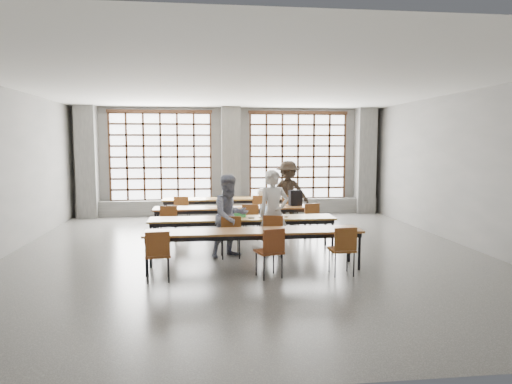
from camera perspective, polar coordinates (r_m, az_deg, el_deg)
floor at (r=9.87m, az=-1.19°, el=-7.53°), size 11.00×11.00×0.00m
ceiling at (r=9.67m, az=-1.24°, el=13.07°), size 11.00×11.00×0.00m
wall_back at (r=15.09m, az=-3.22°, el=3.87°), size 10.00×0.00×10.00m
wall_front at (r=4.19m, az=5.98°, el=-1.70°), size 10.00×0.00×10.00m
wall_right at (r=11.25m, az=25.07°, el=2.58°), size 0.00×11.00×11.00m
column_left at (r=15.21m, az=-20.36°, el=3.52°), size 0.60×0.55×3.50m
column_mid at (r=14.81m, az=-3.15°, el=3.83°), size 0.60×0.55×3.50m
column_right at (r=15.74m, az=13.46°, el=3.80°), size 0.60×0.55×3.50m
window_left at (r=15.04m, az=-11.81°, el=4.31°), size 3.32×0.12×3.00m
window_right at (r=15.31m, az=5.26°, el=4.44°), size 3.32×0.12×3.00m
sill_ledge at (r=15.02m, az=-3.14°, el=-1.89°), size 9.80×0.35×0.50m
desk_row_a at (r=13.42m, az=-3.10°, el=-1.05°), size 4.00×0.70×0.73m
desk_row_b at (r=11.58m, az=-2.81°, el=-2.18°), size 4.00×0.70×0.73m
desk_row_c at (r=9.88m, az=-1.68°, el=-3.59°), size 4.00×0.70×0.73m
desk_row_d at (r=8.45m, az=-0.25°, el=-5.22°), size 4.00×0.70×0.73m
chair_back_left at (r=12.80m, az=-9.23°, el=-2.04°), size 0.47×0.47×0.88m
chair_back_mid at (r=12.89m, az=0.54°, el=-1.91°), size 0.52×0.52×0.88m
chair_back_right at (r=13.02m, az=4.13°, el=-1.85°), size 0.43×0.43×0.88m
chair_mid_left at (r=10.98m, az=-10.90°, el=-3.40°), size 0.47×0.47×0.88m
chair_mid_centre at (r=11.01m, az=-0.61°, el=-3.27°), size 0.52×0.52×0.88m
chair_mid_right at (r=11.25m, az=6.71°, el=-3.11°), size 0.51×0.51×0.88m
chair_front_left at (r=9.26m, az=-3.18°, el=-5.05°), size 0.43×0.43×0.88m
chair_front_right at (r=9.36m, az=2.21°, el=-4.93°), size 0.51×0.52×0.88m
chair_near_left at (r=7.85m, az=-12.18°, el=-7.19°), size 0.46×0.46×0.88m
chair_near_mid at (r=7.90m, az=1.88°, el=-6.97°), size 0.52×0.52×0.88m
chair_near_right at (r=8.18m, az=10.84°, el=-6.63°), size 0.43×0.44×0.88m
student_male at (r=9.43m, az=2.22°, el=-2.66°), size 0.73×0.57×1.78m
student_female at (r=9.34m, az=-3.25°, el=-3.02°), size 1.03×0.96×1.70m
student_back at (r=13.10m, az=4.04°, el=-0.12°), size 1.22×0.74×1.83m
laptop_front at (r=10.03m, az=1.47°, el=-2.71°), size 0.42×0.37×0.26m
laptop_back at (r=13.66m, az=2.52°, el=-0.39°), size 0.38×0.32×0.26m
mouse at (r=9.97m, az=3.78°, el=-3.02°), size 0.11×0.08×0.04m
green_box at (r=9.94m, az=-2.01°, el=-2.89°), size 0.26×0.15×0.09m
phone at (r=9.79m, az=-0.58°, el=-3.24°), size 0.13×0.06×0.01m
paper_sheet_a at (r=11.59m, az=-5.79°, el=-1.86°), size 0.34×0.27×0.00m
paper_sheet_b at (r=11.50m, az=-4.28°, el=-1.91°), size 0.36×0.34×0.00m
paper_sheet_c at (r=11.57m, az=-2.32°, el=-1.84°), size 0.35×0.29×0.00m
backpack at (r=11.81m, az=4.94°, el=-0.73°), size 0.34×0.24×0.40m
plastic_bag at (r=13.53m, az=0.69°, el=-0.10°), size 0.32×0.29×0.29m
red_pouch at (r=7.94m, az=-12.18°, el=-7.32°), size 0.22×0.14×0.06m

